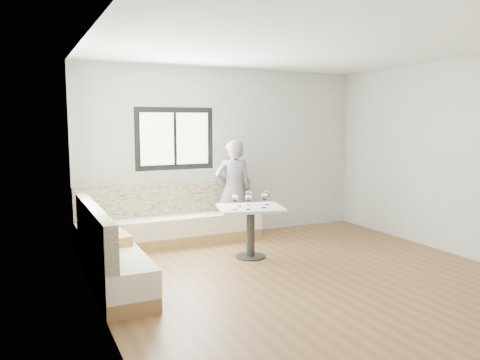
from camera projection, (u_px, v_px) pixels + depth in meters
name	position (u px, v px, depth m)	size (l,w,h in m)	color
room	(301.00, 164.00, 5.68)	(5.01, 5.01, 2.81)	brown
banquette	(148.00, 236.00, 6.56)	(2.90, 2.80, 0.95)	olive
table	(251.00, 219.00, 6.61)	(1.03, 0.89, 0.73)	black
person	(234.00, 190.00, 7.63)	(0.59, 0.39, 1.63)	slate
olive_ramekin	(238.00, 205.00, 6.59)	(0.09, 0.09, 0.04)	white
wine_glass_a	(235.00, 199.00, 6.35)	(0.10, 0.10, 0.22)	white
wine_glass_b	(248.00, 199.00, 6.36)	(0.10, 0.10, 0.22)	white
wine_glass_c	(264.00, 197.00, 6.48)	(0.10, 0.10, 0.22)	white
wine_glass_d	(249.00, 195.00, 6.69)	(0.10, 0.10, 0.22)	white
wine_glass_e	(267.00, 194.00, 6.74)	(0.10, 0.10, 0.22)	white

